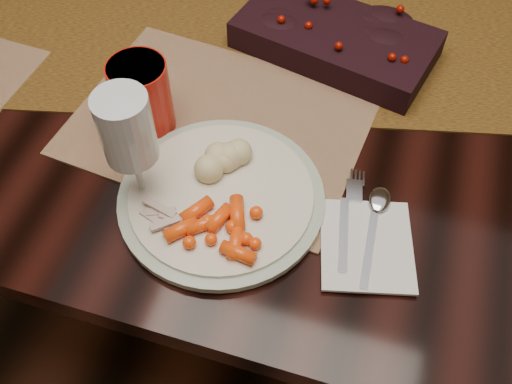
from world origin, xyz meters
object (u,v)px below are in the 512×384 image
(centerpiece, at_px, (336,35))
(red_cup, at_px, (142,97))
(placemat_main, at_px, (219,123))
(mashed_potatoes, at_px, (221,155))
(dining_table, at_px, (284,198))
(wine_glass, at_px, (133,152))
(turkey_shreds, at_px, (164,218))
(dinner_plate, at_px, (221,197))
(napkin, at_px, (367,245))
(baby_carrots, at_px, (220,224))

(centerpiece, distance_m, red_cup, 0.35)
(placemat_main, height_order, mashed_potatoes, mashed_potatoes)
(dining_table, relative_size, wine_glass, 9.35)
(placemat_main, xyz_separation_m, turkey_shreds, (-0.01, -0.21, 0.03))
(placemat_main, relative_size, wine_glass, 2.30)
(placemat_main, relative_size, red_cup, 3.70)
(dining_table, xyz_separation_m, mashed_potatoes, (-0.04, -0.25, 0.42))
(dinner_plate, xyz_separation_m, mashed_potatoes, (-0.02, 0.05, 0.03))
(napkin, bearing_deg, placemat_main, 135.62)
(dinner_plate, relative_size, wine_glass, 1.51)
(dining_table, height_order, centerpiece, centerpiece)
(red_cup, bearing_deg, placemat_main, 19.74)
(wine_glass, bearing_deg, baby_carrots, -13.71)
(centerpiece, relative_size, red_cup, 2.77)
(dining_table, height_order, mashed_potatoes, mashed_potatoes)
(dining_table, relative_size, napkin, 12.78)
(baby_carrots, bearing_deg, mashed_potatoes, 108.17)
(centerpiece, height_order, mashed_potatoes, centerpiece)
(placemat_main, distance_m, baby_carrots, 0.21)
(dining_table, distance_m, napkin, 0.52)
(dinner_plate, distance_m, red_cup, 0.19)
(turkey_shreds, bearing_deg, dinner_plate, 48.53)
(centerpiece, bearing_deg, baby_carrots, -99.05)
(mashed_potatoes, relative_size, napkin, 0.63)
(napkin, distance_m, wine_glass, 0.33)
(centerpiece, bearing_deg, placemat_main, -121.64)
(centerpiece, distance_m, baby_carrots, 0.42)
(napkin, xyz_separation_m, red_cup, (-0.37, 0.12, 0.06))
(placemat_main, distance_m, red_cup, 0.13)
(napkin, bearing_deg, turkey_shreds, 177.03)
(placemat_main, height_order, dinner_plate, dinner_plate)
(dining_table, height_order, wine_glass, wine_glass)
(centerpiece, distance_m, dinner_plate, 0.37)
(placemat_main, xyz_separation_m, napkin, (0.26, -0.15, 0.00))
(placemat_main, relative_size, turkey_shreds, 6.10)
(turkey_shreds, height_order, red_cup, red_cup)
(placemat_main, distance_m, wine_glass, 0.20)
(baby_carrots, bearing_deg, dining_table, 88.39)
(placemat_main, height_order, napkin, napkin)
(centerpiece, xyz_separation_m, wine_glass, (-0.19, -0.38, 0.06))
(napkin, bearing_deg, red_cup, 148.47)
(dinner_plate, distance_m, wine_glass, 0.14)
(baby_carrots, distance_m, mashed_potatoes, 0.11)
(turkey_shreds, xyz_separation_m, napkin, (0.27, 0.05, -0.02))
(centerpiece, bearing_deg, wine_glass, -116.72)
(dining_table, relative_size, baby_carrots, 16.45)
(wine_glass, bearing_deg, red_cup, 110.69)
(baby_carrots, bearing_deg, napkin, 11.34)
(dinner_plate, height_order, mashed_potatoes, mashed_potatoes)
(dinner_plate, xyz_separation_m, wine_glass, (-0.11, -0.02, 0.08))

